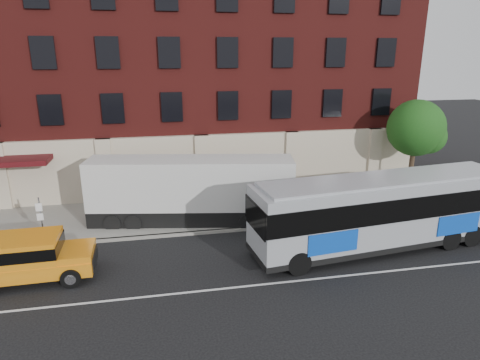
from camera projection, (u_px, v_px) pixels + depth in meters
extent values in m
plane|color=black|center=(235.00, 294.00, 16.54)|extent=(120.00, 120.00, 0.00)
cube|color=gray|center=(208.00, 211.00, 24.96)|extent=(60.00, 6.00, 0.15)
cube|color=gray|center=(215.00, 231.00, 22.15)|extent=(60.00, 0.25, 0.15)
cube|color=silver|center=(233.00, 288.00, 17.01)|extent=(60.00, 0.12, 0.01)
cube|color=#5D1816|center=(192.00, 74.00, 30.22)|extent=(30.00, 10.00, 15.00)
cube|color=#BBAC95|center=(202.00, 165.00, 27.02)|extent=(30.00, 0.35, 4.00)
cube|color=#430C0F|center=(12.00, 160.00, 23.88)|extent=(4.20, 2.20, 0.30)
cube|color=#BBAC95|center=(0.00, 176.00, 24.73)|extent=(0.90, 0.55, 4.00)
cube|color=#BBAC95|center=(106.00, 171.00, 25.83)|extent=(0.90, 0.55, 4.00)
cube|color=#BBAC95|center=(202.00, 166.00, 26.93)|extent=(0.90, 0.55, 4.00)
cube|color=#BBAC95|center=(291.00, 161.00, 28.02)|extent=(0.90, 0.55, 4.00)
cube|color=#BBAC95|center=(373.00, 157.00, 29.12)|extent=(0.90, 0.55, 4.00)
cube|color=black|center=(51.00, 110.00, 24.36)|extent=(1.30, 0.20, 1.80)
cube|color=black|center=(113.00, 108.00, 25.00)|extent=(1.30, 0.20, 1.80)
cube|color=black|center=(172.00, 107.00, 25.64)|extent=(1.30, 0.20, 1.80)
cube|color=black|center=(228.00, 106.00, 26.28)|extent=(1.30, 0.20, 1.80)
cube|color=black|center=(281.00, 104.00, 26.92)|extent=(1.30, 0.20, 1.80)
cube|color=black|center=(332.00, 103.00, 27.56)|extent=(1.30, 0.20, 1.80)
cube|color=black|center=(381.00, 102.00, 28.21)|extent=(1.30, 0.20, 1.80)
cube|color=black|center=(43.00, 53.00, 23.41)|extent=(1.30, 0.20, 1.80)
cube|color=black|center=(108.00, 53.00, 24.05)|extent=(1.30, 0.20, 1.80)
cube|color=black|center=(169.00, 53.00, 24.69)|extent=(1.30, 0.20, 1.80)
cube|color=black|center=(227.00, 53.00, 25.34)|extent=(1.30, 0.20, 1.80)
cube|color=black|center=(283.00, 53.00, 25.98)|extent=(1.30, 0.20, 1.80)
cube|color=black|center=(336.00, 53.00, 26.62)|extent=(1.30, 0.20, 1.80)
cube|color=black|center=(386.00, 52.00, 27.26)|extent=(1.30, 0.20, 1.80)
cube|color=black|center=(391.00, 0.00, 26.31)|extent=(1.30, 0.20, 1.80)
cube|color=black|center=(29.00, 181.00, 25.15)|extent=(2.60, 0.15, 2.80)
cube|color=black|center=(131.00, 175.00, 26.25)|extent=(2.60, 0.15, 2.80)
cube|color=black|center=(225.00, 170.00, 27.35)|extent=(2.60, 0.15, 2.80)
cube|color=black|center=(312.00, 166.00, 28.45)|extent=(2.60, 0.15, 2.80)
cylinder|color=slate|center=(42.00, 221.00, 20.43)|extent=(0.07, 0.07, 2.50)
cube|color=white|center=(39.00, 207.00, 20.05)|extent=(0.30, 0.03, 0.40)
cube|color=white|center=(40.00, 217.00, 20.20)|extent=(0.30, 0.03, 0.35)
cylinder|color=#3D2D1E|center=(411.00, 172.00, 27.44)|extent=(0.32, 0.32, 3.00)
sphere|color=#134213|center=(416.00, 128.00, 26.58)|extent=(3.60, 3.60, 3.60)
sphere|color=#134213|center=(429.00, 136.00, 26.48)|extent=(2.20, 2.20, 2.20)
sphere|color=#134213|center=(403.00, 133.00, 26.96)|extent=(2.00, 2.00, 2.00)
cube|color=#989BA1|center=(384.00, 210.00, 20.01)|extent=(13.22, 4.15, 3.09)
cube|color=black|center=(381.00, 238.00, 20.44)|extent=(13.28, 4.21, 0.27)
cube|color=#989BA1|center=(387.00, 179.00, 19.54)|extent=(12.54, 3.75, 0.13)
cube|color=black|center=(385.00, 200.00, 19.86)|extent=(13.32, 4.24, 1.08)
cube|color=#0C42B6|center=(333.00, 243.00, 17.92)|extent=(2.37, 0.31, 0.98)
cube|color=#0C42B6|center=(418.00, 205.00, 22.38)|extent=(2.37, 0.31, 0.98)
cylinder|color=black|center=(299.00, 263.00, 17.87)|extent=(1.11, 0.44, 1.08)
cylinder|color=black|center=(277.00, 240.00, 20.11)|extent=(1.11, 0.44, 1.08)
cylinder|color=black|center=(450.00, 239.00, 20.17)|extent=(1.11, 0.44, 1.08)
cylinder|color=black|center=(415.00, 220.00, 22.41)|extent=(1.11, 0.44, 1.08)
cylinder|color=black|center=(471.00, 236.00, 20.55)|extent=(1.11, 0.44, 1.08)
cylinder|color=black|center=(435.00, 217.00, 22.78)|extent=(1.11, 0.44, 1.08)
cube|color=orange|center=(35.00, 265.00, 17.48)|extent=(4.87, 2.13, 0.60)
cube|color=orange|center=(17.00, 249.00, 17.12)|extent=(3.36, 2.05, 1.00)
cube|color=black|center=(17.00, 248.00, 17.11)|extent=(3.40, 2.09, 0.50)
cube|color=orange|center=(75.00, 252.00, 17.68)|extent=(1.55, 1.95, 0.30)
cube|color=black|center=(95.00, 258.00, 17.96)|extent=(0.10, 1.61, 0.55)
cylinder|color=black|center=(71.00, 278.00, 16.95)|extent=(0.81, 0.30, 0.80)
cylinder|color=silver|center=(71.00, 278.00, 16.95)|extent=(0.45, 0.31, 0.44)
cylinder|color=black|center=(78.00, 256.00, 18.79)|extent=(0.81, 0.30, 0.80)
cylinder|color=silver|center=(78.00, 256.00, 18.79)|extent=(0.45, 0.31, 0.44)
cylinder|color=black|center=(2.00, 263.00, 18.14)|extent=(0.81, 0.30, 0.80)
cylinder|color=silver|center=(2.00, 263.00, 18.14)|extent=(0.45, 0.31, 0.44)
cube|color=black|center=(192.00, 214.00, 23.33)|extent=(11.30, 4.11, 1.02)
cube|color=silver|center=(191.00, 183.00, 22.78)|extent=(11.31, 4.14, 2.68)
cylinder|color=black|center=(113.00, 223.00, 22.25)|extent=(0.95, 0.42, 0.92)
cylinder|color=black|center=(123.00, 209.00, 24.28)|extent=(0.95, 0.42, 0.92)
cylinder|color=black|center=(133.00, 223.00, 22.27)|extent=(0.95, 0.42, 0.92)
cylinder|color=black|center=(142.00, 208.00, 24.30)|extent=(0.95, 0.42, 0.92)
cylinder|color=black|center=(247.00, 222.00, 22.38)|extent=(0.95, 0.42, 0.92)
cylinder|color=black|center=(246.00, 208.00, 24.41)|extent=(0.95, 0.42, 0.92)
cylinder|color=black|center=(268.00, 222.00, 22.40)|extent=(0.95, 0.42, 0.92)
cylinder|color=black|center=(265.00, 208.00, 24.43)|extent=(0.95, 0.42, 0.92)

